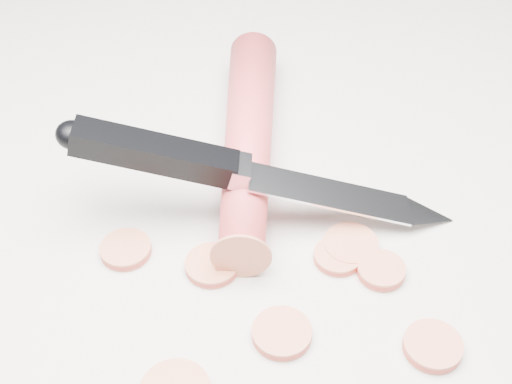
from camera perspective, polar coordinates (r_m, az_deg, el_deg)
name	(u,v)px	position (r m, az deg, el deg)	size (l,w,h in m)	color
ground	(236,230)	(0.47, -1.60, -3.04)	(2.40, 2.40, 0.00)	beige
carrot	(248,138)	(0.51, -0.62, 4.31)	(0.03, 0.03, 0.22)	red
carrot_slice_1	(282,333)	(0.42, 2.08, -11.22)	(0.03, 0.03, 0.01)	#D06846
carrot_slice_2	(212,265)	(0.45, -3.54, -5.87)	(0.03, 0.03, 0.01)	#D06846
carrot_slice_3	(338,256)	(0.46, 6.56, -5.13)	(0.03, 0.03, 0.01)	#D06846
carrot_slice_4	(351,245)	(0.46, 7.58, -4.24)	(0.04, 0.04, 0.01)	#D06846
carrot_slice_5	(126,249)	(0.46, -10.39, -4.54)	(0.03, 0.03, 0.01)	#D06846
carrot_slice_6	(433,346)	(0.43, 13.95, -11.88)	(0.03, 0.03, 0.01)	#D06846
carrot_slice_7	(381,270)	(0.45, 9.99, -6.20)	(0.03, 0.03, 0.01)	#D06846
kitchen_knife	(263,172)	(0.46, 0.56, 1.61)	(0.24, 0.15, 0.08)	silver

